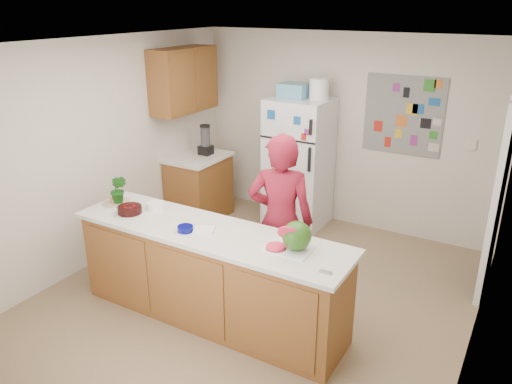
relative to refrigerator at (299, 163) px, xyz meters
The scene contains 26 objects.
floor 2.12m from the refrigerator, 76.54° to the right, with size 4.00×4.50×0.02m, color brown.
wall_back 0.71m from the refrigerator, 40.18° to the left, with size 4.00×0.02×2.50m, color beige.
wall_left 2.48m from the refrigerator, 129.69° to the right, with size 0.02×4.50×2.50m, color beige.
wall_right 3.12m from the refrigerator, 37.39° to the right, with size 0.02×4.50×2.50m, color beige.
ceiling 2.55m from the refrigerator, 76.54° to the right, with size 4.00×4.50×0.02m, color white.
doorway 2.48m from the refrigerator, 10.01° to the right, with size 0.03×0.85×2.04m, color black.
peninsula_base 2.43m from the refrigerator, 84.00° to the right, with size 2.60×0.62×0.88m, color brown.
peninsula_top 2.39m from the refrigerator, 84.00° to the right, with size 2.68×0.70×0.04m, color silver.
side_counter_base 1.41m from the refrigerator, 156.86° to the right, with size 0.60×0.80×0.86m, color brown.
side_counter_top 1.35m from the refrigerator, 156.86° to the right, with size 0.64×0.84×0.04m, color silver.
upper_cabinets 1.82m from the refrigerator, 157.05° to the right, with size 0.35×1.00×0.80m, color brown.
refrigerator is the anchor object (origin of this frame).
fridge_top_bin 0.95m from the refrigerator, behind, with size 0.35×0.28×0.18m, color #5999B2.
photo_collage 1.43m from the refrigerator, 16.61° to the left, with size 0.95×0.01×0.95m, color slate.
person 1.91m from the refrigerator, 69.52° to the right, with size 0.63×0.42×1.74m, color maroon.
blender_appliance 1.28m from the refrigerator, 160.92° to the right, with size 0.13×0.13×0.38m, color black.
cutting_board 2.57m from the refrigerator, 66.19° to the right, with size 0.38×0.28×0.01m, color silver.
watermelon 2.59m from the refrigerator, 64.79° to the right, with size 0.24×0.24×0.24m, color #20560F.
watermelon_slice 2.58m from the refrigerator, 68.55° to the right, with size 0.16×0.16×0.02m, color #E62F55.
cherry_bowl 2.53m from the refrigerator, 104.50° to the right, with size 0.23×0.23×0.07m, color black.
white_bowl 2.29m from the refrigerator, 102.39° to the right, with size 0.17×0.17×0.06m, color white.
cobalt_bowl 2.51m from the refrigerator, 88.08° to the right, with size 0.14×0.14×0.05m, color #030655.
plate 2.51m from the refrigerator, 111.84° to the right, with size 0.28×0.28×0.02m, color beige.
paper_towel 2.42m from the refrigerator, 84.74° to the right, with size 0.17×0.16×0.02m, color silver.
keys 2.93m from the refrigerator, 60.37° to the right, with size 0.09×0.04×0.01m, color gray.
potted_plant 2.50m from the refrigerator, 110.68° to the right, with size 0.17×0.14×0.31m, color #123E17.
Camera 1 is at (2.21, -3.78, 2.84)m, focal length 35.00 mm.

